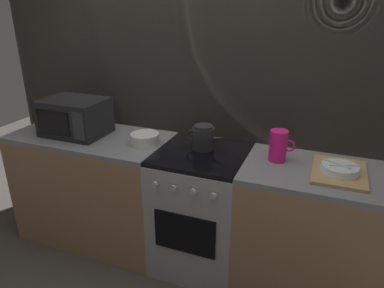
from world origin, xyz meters
TOP-DOWN VIEW (x-y plane):
  - ground_plane at (0.00, 0.00)m, footprint 8.00×8.00m
  - back_wall at (0.00, 0.32)m, footprint 3.60×0.05m
  - counter_left at (-0.90, 0.00)m, footprint 1.20×0.60m
  - stove_unit at (-0.00, -0.00)m, footprint 0.60×0.63m
  - counter_right at (0.90, 0.00)m, footprint 1.20×0.60m
  - microwave at (-1.01, -0.01)m, footprint 0.46×0.35m
  - kettle at (-0.01, 0.07)m, footprint 0.28×0.15m
  - mixing_bowl at (-0.42, -0.01)m, footprint 0.20×0.20m
  - pitcher at (0.49, 0.05)m, footprint 0.16×0.11m
  - dish_pile at (0.86, -0.01)m, footprint 0.30×0.40m

SIDE VIEW (x-z plane):
  - ground_plane at x=0.00m, z-range 0.00..0.00m
  - stove_unit at x=0.00m, z-range 0.00..0.90m
  - counter_left at x=-0.90m, z-range 0.00..0.90m
  - counter_right at x=0.90m, z-range 0.00..0.90m
  - dish_pile at x=0.86m, z-range 0.89..0.96m
  - mixing_bowl at x=-0.42m, z-range 0.90..0.98m
  - kettle at x=-0.01m, z-range 0.90..1.06m
  - pitcher at x=0.49m, z-range 0.90..1.10m
  - microwave at x=-1.01m, z-range 0.90..1.17m
  - back_wall at x=0.00m, z-range 0.00..2.40m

